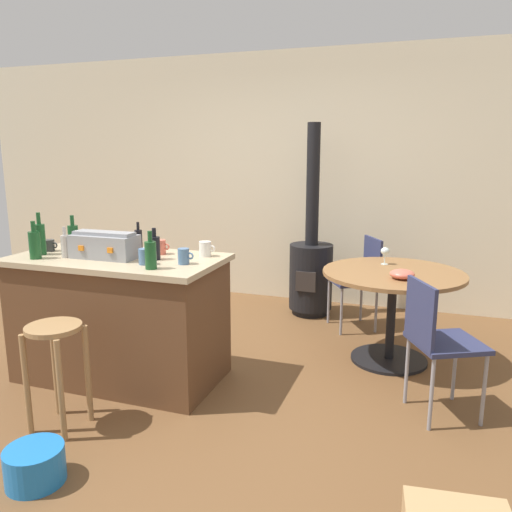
{
  "coord_description": "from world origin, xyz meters",
  "views": [
    {
      "loc": [
        1.46,
        -3.09,
        1.67
      ],
      "look_at": [
        0.22,
        0.52,
        0.86
      ],
      "focal_mm": 35.44,
      "sensor_mm": 36.0,
      "label": 1
    }
  ],
  "objects_px": {
    "cup_1": "(205,249)",
    "bottle_2": "(35,244)",
    "wood_stove": "(311,267)",
    "bottle_0": "(151,254)",
    "toolbox": "(105,245)",
    "bottle_1": "(155,247)",
    "cup_0": "(184,256)",
    "serving_bowl": "(402,274)",
    "cup_3": "(49,245)",
    "kitchen_island": "(120,317)",
    "wine_glass": "(385,252)",
    "bottle_6": "(40,238)",
    "bottle_5": "(139,239)",
    "dining_table": "(392,293)",
    "plastic_bucket": "(35,465)",
    "wooden_stool": "(56,354)",
    "bottle_3": "(73,237)",
    "folding_chair_far": "(360,275)",
    "cup_2": "(160,247)",
    "cup_4": "(145,256)",
    "bottle_4": "(65,246)"
  },
  "relations": [
    {
      "from": "wood_stove",
      "to": "bottle_0",
      "type": "xyz_separation_m",
      "value": [
        -0.56,
        -2.17,
        0.52
      ]
    },
    {
      "from": "kitchen_island",
      "to": "toolbox",
      "type": "relative_size",
      "value": 3.21
    },
    {
      "from": "wooden_stool",
      "to": "plastic_bucket",
      "type": "xyz_separation_m",
      "value": [
        0.24,
        -0.48,
        -0.38
      ]
    },
    {
      "from": "kitchen_island",
      "to": "wooden_stool",
      "type": "distance_m",
      "value": 0.73
    },
    {
      "from": "dining_table",
      "to": "cup_1",
      "type": "distance_m",
      "value": 1.51
    },
    {
      "from": "cup_1",
      "to": "wooden_stool",
      "type": "bearing_deg",
      "value": -120.05
    },
    {
      "from": "cup_0",
      "to": "cup_3",
      "type": "relative_size",
      "value": 0.96
    },
    {
      "from": "bottle_5",
      "to": "cup_3",
      "type": "height_order",
      "value": "bottle_5"
    },
    {
      "from": "bottle_1",
      "to": "folding_chair_far",
      "type": "bearing_deg",
      "value": 53.75
    },
    {
      "from": "cup_1",
      "to": "bottle_2",
      "type": "bearing_deg",
      "value": -157.24
    },
    {
      "from": "folding_chair_far",
      "to": "bottle_2",
      "type": "relative_size",
      "value": 3.24
    },
    {
      "from": "toolbox",
      "to": "wine_glass",
      "type": "bearing_deg",
      "value": 34.08
    },
    {
      "from": "bottle_0",
      "to": "cup_1",
      "type": "distance_m",
      "value": 0.5
    },
    {
      "from": "folding_chair_far",
      "to": "bottle_6",
      "type": "bearing_deg",
      "value": -139.68
    },
    {
      "from": "cup_3",
      "to": "bottle_3",
      "type": "bearing_deg",
      "value": 16.83
    },
    {
      "from": "cup_4",
      "to": "serving_bowl",
      "type": "height_order",
      "value": "cup_4"
    },
    {
      "from": "dining_table",
      "to": "plastic_bucket",
      "type": "relative_size",
      "value": 3.68
    },
    {
      "from": "bottle_0",
      "to": "cup_4",
      "type": "distance_m",
      "value": 0.15
    },
    {
      "from": "toolbox",
      "to": "bottle_1",
      "type": "xyz_separation_m",
      "value": [
        0.36,
        0.07,
        -0.0
      ]
    },
    {
      "from": "folding_chair_far",
      "to": "cup_2",
      "type": "height_order",
      "value": "cup_2"
    },
    {
      "from": "wood_stove",
      "to": "cup_3",
      "type": "distance_m",
      "value": 2.52
    },
    {
      "from": "folding_chair_far",
      "to": "bottle_1",
      "type": "height_order",
      "value": "bottle_1"
    },
    {
      "from": "bottle_1",
      "to": "cup_0",
      "type": "xyz_separation_m",
      "value": [
        0.26,
        -0.06,
        -0.03
      ]
    },
    {
      "from": "kitchen_island",
      "to": "cup_1",
      "type": "bearing_deg",
      "value": 20.51
    },
    {
      "from": "serving_bowl",
      "to": "bottle_3",
      "type": "bearing_deg",
      "value": -164.26
    },
    {
      "from": "wood_stove",
      "to": "cup_0",
      "type": "bearing_deg",
      "value": -102.22
    },
    {
      "from": "dining_table",
      "to": "wood_stove",
      "type": "height_order",
      "value": "wood_stove"
    },
    {
      "from": "toolbox",
      "to": "serving_bowl",
      "type": "relative_size",
      "value": 2.62
    },
    {
      "from": "wooden_stool",
      "to": "toolbox",
      "type": "relative_size",
      "value": 1.38
    },
    {
      "from": "bottle_5",
      "to": "dining_table",
      "type": "bearing_deg",
      "value": 20.27
    },
    {
      "from": "bottle_1",
      "to": "bottle_5",
      "type": "relative_size",
      "value": 1.03
    },
    {
      "from": "kitchen_island",
      "to": "wooden_stool",
      "type": "bearing_deg",
      "value": -86.55
    },
    {
      "from": "bottle_6",
      "to": "dining_table",
      "type": "bearing_deg",
      "value": 23.45
    },
    {
      "from": "dining_table",
      "to": "bottle_0",
      "type": "distance_m",
      "value": 1.92
    },
    {
      "from": "toolbox",
      "to": "cup_3",
      "type": "distance_m",
      "value": 0.55
    },
    {
      "from": "toolbox",
      "to": "bottle_1",
      "type": "bearing_deg",
      "value": 10.28
    },
    {
      "from": "wooden_stool",
      "to": "bottle_4",
      "type": "height_order",
      "value": "bottle_4"
    },
    {
      "from": "cup_2",
      "to": "plastic_bucket",
      "type": "bearing_deg",
      "value": -88.75
    },
    {
      "from": "wood_stove",
      "to": "bottle_2",
      "type": "relative_size",
      "value": 7.22
    },
    {
      "from": "cup_3",
      "to": "wine_glass",
      "type": "bearing_deg",
      "value": 26.13
    },
    {
      "from": "bottle_6",
      "to": "cup_3",
      "type": "height_order",
      "value": "bottle_6"
    },
    {
      "from": "bottle_1",
      "to": "cup_0",
      "type": "bearing_deg",
      "value": -13.24
    },
    {
      "from": "cup_0",
      "to": "cup_3",
      "type": "bearing_deg",
      "value": 176.73
    },
    {
      "from": "bottle_0",
      "to": "bottle_2",
      "type": "xyz_separation_m",
      "value": [
        -0.93,
        0.01,
        0.01
      ]
    },
    {
      "from": "folding_chair_far",
      "to": "wine_glass",
      "type": "bearing_deg",
      "value": -62.21
    },
    {
      "from": "cup_0",
      "to": "serving_bowl",
      "type": "bearing_deg",
      "value": 29.72
    },
    {
      "from": "wooden_stool",
      "to": "bottle_0",
      "type": "relative_size",
      "value": 2.65
    },
    {
      "from": "cup_3",
      "to": "wine_glass",
      "type": "xyz_separation_m",
      "value": [
        2.37,
        1.16,
        -0.12
      ]
    },
    {
      "from": "serving_bowl",
      "to": "wine_glass",
      "type": "bearing_deg",
      "value": 110.31
    },
    {
      "from": "bottle_3",
      "to": "cup_3",
      "type": "bearing_deg",
      "value": -163.17
    }
  ]
}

